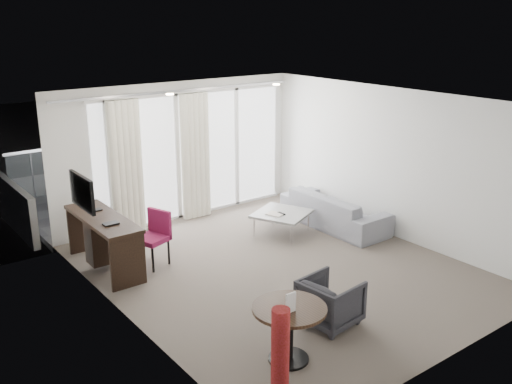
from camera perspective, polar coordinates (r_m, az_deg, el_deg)
floor at (r=8.88m, az=2.36°, el=-7.72°), size 5.00×6.00×0.00m
ceiling at (r=8.13m, az=2.59°, el=9.13°), size 5.00×6.00×0.00m
wall_left at (r=7.16m, az=-13.19°, el=-3.22°), size 0.00×6.00×2.60m
wall_right at (r=10.13m, az=13.46°, el=2.82°), size 0.00×6.00×2.60m
wall_front at (r=6.53m, az=19.54°, el=-5.86°), size 5.00×0.00×2.60m
window_panel at (r=10.97m, az=-6.30°, el=3.75°), size 4.00×0.02×2.38m
window_frame at (r=10.95m, az=-6.26°, el=3.74°), size 4.10×0.06×2.44m
curtain_left at (r=10.18m, az=-12.82°, el=2.35°), size 0.60×0.20×2.38m
curtain_right at (r=10.80m, az=-6.07°, el=3.55°), size 0.60×0.20×2.38m
curtain_track at (r=10.45m, az=-7.48°, el=10.01°), size 4.80×0.04×0.04m
downlight_a at (r=8.94m, az=-8.62°, el=9.64°), size 0.12×0.12×0.02m
downlight_b at (r=10.11m, az=2.04°, el=10.70°), size 0.12×0.12×0.02m
desk at (r=9.06m, az=-14.92°, el=-4.92°), size 0.55×1.77×0.83m
tv at (r=8.45m, az=-17.01°, el=-0.01°), size 0.05×0.80×0.50m
desk_chair at (r=8.98m, az=-10.40°, el=-4.68°), size 0.60×0.58×0.87m
round_table at (r=6.60m, az=3.31°, el=-13.97°), size 1.03×1.03×0.67m
menu_card at (r=6.31m, az=3.49°, el=-11.50°), size 0.13×0.03×0.23m
red_lamp at (r=5.38m, az=2.40°, el=-17.82°), size 0.33×0.33×1.33m
tub_armchair at (r=7.35m, az=7.43°, el=-10.82°), size 0.75×0.73×0.62m
coffee_table at (r=10.19m, az=2.58°, el=-3.12°), size 1.18×1.18×0.40m
remote at (r=10.06m, az=2.55°, el=-2.42°), size 0.06×0.17×0.02m
magazine at (r=10.03m, az=1.93°, el=-2.46°), size 0.30×0.34×0.02m
sofa at (r=10.61m, az=7.87°, el=-1.77°), size 0.84×2.15×0.63m
terrace_slab at (r=12.59m, az=-9.67°, el=-0.57°), size 5.60×3.00×0.12m
rattan_chair_a at (r=12.69m, az=-6.98°, el=2.04°), size 0.78×0.78×0.87m
rattan_chair_b at (r=13.33m, az=-5.68°, el=2.63°), size 0.55×0.55×0.78m
rattan_table at (r=12.16m, az=-5.24°, el=0.39°), size 0.59×0.59×0.45m
balustrade at (r=13.69m, az=-12.63°, el=3.16°), size 5.50×0.06×1.05m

